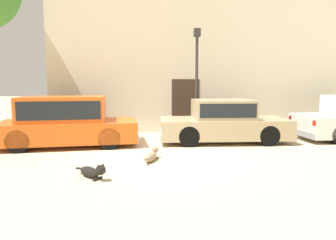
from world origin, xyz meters
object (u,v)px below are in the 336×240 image
object	(u,v)px
parked_sedan_nearest	(66,120)
parked_sedan_second	(223,121)
street_lamp	(197,68)
stray_dog_spotted	(93,172)
stray_dog_tan	(151,155)

from	to	relation	value
parked_sedan_nearest	parked_sedan_second	xyz separation A→B (m)	(5.02, 0.12, -0.10)
parked_sedan_nearest	street_lamp	xyz separation A→B (m)	(4.32, 1.19, 1.67)
parked_sedan_nearest	stray_dog_spotted	world-z (taller)	parked_sedan_nearest
stray_dog_spotted	parked_sedan_nearest	bearing A→B (deg)	154.27
street_lamp	parked_sedan_second	bearing A→B (deg)	-56.55
stray_dog_spotted	stray_dog_tan	bearing A→B (deg)	90.19
parked_sedan_nearest	street_lamp	world-z (taller)	street_lamp
street_lamp	stray_dog_tan	bearing A→B (deg)	-118.28
stray_dog_spotted	street_lamp	size ratio (longest dim) A/B	0.20
stray_dog_tan	parked_sedan_nearest	bearing A→B (deg)	71.16
parked_sedan_second	stray_dog_tan	xyz separation A→B (m)	(-2.49, -2.25, -0.56)
street_lamp	parked_sedan_nearest	bearing A→B (deg)	-164.61
stray_dog_tan	street_lamp	bearing A→B (deg)	-7.20
parked_sedan_nearest	parked_sedan_second	world-z (taller)	parked_sedan_nearest
parked_sedan_nearest	street_lamp	distance (m)	4.78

